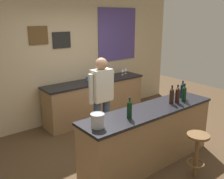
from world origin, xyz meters
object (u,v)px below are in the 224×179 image
object	(u,v)px
wine_bottle_e	(182,90)
wine_bottle_b	(172,96)
wine_glass_c	(123,71)
bar_stool	(197,148)
wine_bottle_c	(177,95)
wine_glass_b	(113,72)
wine_bottle_d	(184,93)
wine_bottle_a	(129,109)
coffee_mug	(88,79)
ice_bucket	(97,120)
bartender	(102,97)
wine_glass_a	(97,77)
wine_glass_d	(126,69)

from	to	relation	value
wine_bottle_e	wine_bottle_b	bearing A→B (deg)	-168.43
wine_glass_c	bar_stool	bearing A→B (deg)	-109.47
wine_bottle_c	wine_glass_b	bearing A→B (deg)	79.00
wine_bottle_d	wine_bottle_c	bearing A→B (deg)	172.65
wine_bottle_a	coffee_mug	distance (m)	2.32
coffee_mug	ice_bucket	bearing A→B (deg)	-120.55
bar_stool	wine_bottle_c	xyz separation A→B (m)	(0.29, 0.62, 0.60)
wine_bottle_c	coffee_mug	bearing A→B (deg)	97.63
wine_bottle_b	wine_glass_b	world-z (taller)	wine_bottle_b
bartender	ice_bucket	xyz separation A→B (m)	(-0.77, -0.96, 0.08)
wine_glass_a	wine_glass_d	world-z (taller)	same
wine_bottle_a	wine_bottle_b	bearing A→B (deg)	1.69
wine_bottle_e	coffee_mug	size ratio (longest dim) A/B	2.45
bartender	wine_glass_c	xyz separation A→B (m)	(1.49, 1.16, 0.07)
wine_bottle_a	wine_bottle_b	size ratio (longest dim) A/B	1.00
wine_bottle_c	ice_bucket	xyz separation A→B (m)	(-1.57, 0.04, -0.04)
bartender	ice_bucket	distance (m)	1.24
wine_bottle_b	wine_glass_a	xyz separation A→B (m)	(-0.06, 2.00, -0.05)
bartender	wine_bottle_d	bearing A→B (deg)	-47.08
wine_bottle_c	wine_glass_a	distance (m)	2.04
wine_glass_a	coffee_mug	distance (m)	0.22
wine_glass_c	bartender	bearing A→B (deg)	-142.04
wine_glass_b	wine_glass_d	distance (m)	0.41
wine_bottle_a	ice_bucket	world-z (taller)	wine_bottle_a
wine_glass_d	coffee_mug	bearing A→B (deg)	-178.87
wine_glass_b	coffee_mug	xyz separation A→B (m)	(-0.72, -0.00, -0.06)
bar_stool	wine_bottle_a	xyz separation A→B (m)	(-0.75, 0.63, 0.60)
wine_bottle_a	wine_glass_a	xyz separation A→B (m)	(0.88, 2.02, -0.05)
wine_bottle_b	wine_bottle_e	size ratio (longest dim) A/B	1.00
wine_glass_a	wine_glass_b	world-z (taller)	same
wine_glass_a	wine_glass_c	bearing A→B (deg)	8.39
wine_bottle_a	bar_stool	bearing A→B (deg)	-39.96
wine_glass_d	coffee_mug	xyz separation A→B (m)	(-1.14, -0.02, -0.06)
wine_bottle_d	wine_glass_c	xyz separation A→B (m)	(0.54, 2.18, -0.05)
wine_bottle_c	ice_bucket	size ratio (longest dim) A/B	1.63
wine_glass_d	wine_bottle_d	bearing A→B (deg)	-107.16
coffee_mug	wine_glass_c	bearing A→B (deg)	-2.20
bartender	wine_glass_d	size ratio (longest dim) A/B	10.45
bartender	bar_stool	size ratio (longest dim) A/B	2.38
wine_bottle_b	ice_bucket	distance (m)	1.47
wine_bottle_c	wine_glass_d	xyz separation A→B (m)	(0.84, 2.22, -0.05)
bartender	wine_bottle_e	size ratio (longest dim) A/B	5.29
wine_bottle_d	wine_glass_a	size ratio (longest dim) A/B	1.97
bartender	bar_stool	distance (m)	1.76
bartender	wine_glass_d	bearing A→B (deg)	36.66
wine_glass_b	wine_glass_c	distance (m)	0.26
bar_stool	wine_bottle_b	xyz separation A→B (m)	(0.19, 0.66, 0.60)
bartender	ice_bucket	bearing A→B (deg)	-128.72
wine_bottle_b	wine_glass_d	world-z (taller)	wine_bottle_b
wine_bottle_a	wine_bottle_e	world-z (taller)	same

